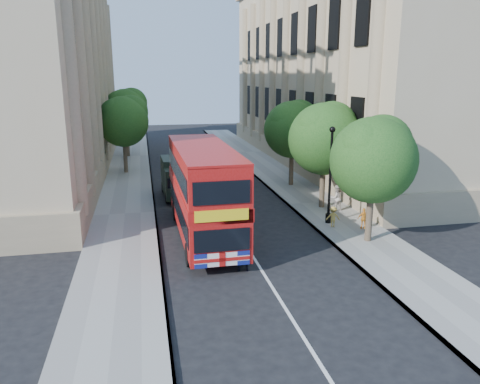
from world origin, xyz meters
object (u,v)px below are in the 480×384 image
box_van (177,179)px  woman_pedestrian (336,198)px  double_decker_bus (204,189)px  lamp_post (330,179)px  police_constable (243,249)px

box_van → woman_pedestrian: box_van is taller
double_decker_bus → box_van: (-0.71, 8.25, -1.23)m
box_van → woman_pedestrian: size_ratio=2.94×
box_van → lamp_post: bearing=-47.2°
lamp_post → double_decker_bus: 6.80m
double_decker_bus → police_constable: bearing=-77.8°
double_decker_bus → woman_pedestrian: size_ratio=6.40×
box_van → woman_pedestrian: bearing=-33.5°
double_decker_bus → lamp_post: bearing=4.9°
police_constable → woman_pedestrian: 10.08m
lamp_post → woman_pedestrian: bearing=57.8°
lamp_post → woman_pedestrian: (1.34, 2.13, -1.63)m
lamp_post → box_van: size_ratio=1.16×
box_van → police_constable: (1.70, -12.58, -0.28)m
lamp_post → box_van: 10.72m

